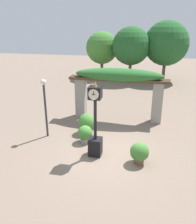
{
  "coord_description": "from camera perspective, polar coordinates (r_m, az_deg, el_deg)",
  "views": [
    {
      "loc": [
        1.63,
        -8.56,
        5.14
      ],
      "look_at": [
        -0.33,
        0.29,
        1.71
      ],
      "focal_mm": 38.0,
      "sensor_mm": 36.0,
      "label": 1
    }
  ],
  "objects": [
    {
      "name": "pedestal_clock",
      "position": [
        9.39,
        -0.66,
        -3.38
      ],
      "size": [
        0.51,
        0.53,
        3.1
      ],
      "color": "black",
      "rests_on": "ground"
    },
    {
      "name": "lamp_post",
      "position": [
        11.1,
        -12.68,
        2.88
      ],
      "size": [
        0.26,
        0.26,
        2.78
      ],
      "color": "#333338",
      "rests_on": "ground"
    },
    {
      "name": "potted_plant_near_left",
      "position": [
        11.6,
        -2.76,
        -2.45
      ],
      "size": [
        0.79,
        0.79,
        1.0
      ],
      "color": "#9E563D",
      "rests_on": "ground"
    },
    {
      "name": "pergola",
      "position": [
        12.9,
        4.92,
        7.39
      ],
      "size": [
        5.39,
        1.14,
        2.87
      ],
      "color": "gray",
      "rests_on": "ground"
    },
    {
      "name": "ground_plane",
      "position": [
        10.11,
        1.47,
        -9.79
      ],
      "size": [
        60.0,
        60.0,
        0.0
      ],
      "primitive_type": "plane",
      "color": "#7F6B5B"
    },
    {
      "name": "potted_plant_far_left",
      "position": [
        9.37,
        9.95,
        -9.56
      ],
      "size": [
        0.73,
        0.73,
        0.85
      ],
      "color": "brown",
      "rests_on": "ground"
    },
    {
      "name": "tree_line",
      "position": [
        22.66,
        10.31,
        15.52
      ],
      "size": [
        9.4,
        4.49,
        5.36
      ],
      "color": "brown",
      "rests_on": "ground"
    },
    {
      "name": "potted_plant_near_right",
      "position": [
        10.8,
        -3.14,
        -5.23
      ],
      "size": [
        0.68,
        0.68,
        0.8
      ],
      "color": "gray",
      "rests_on": "ground"
    }
  ]
}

